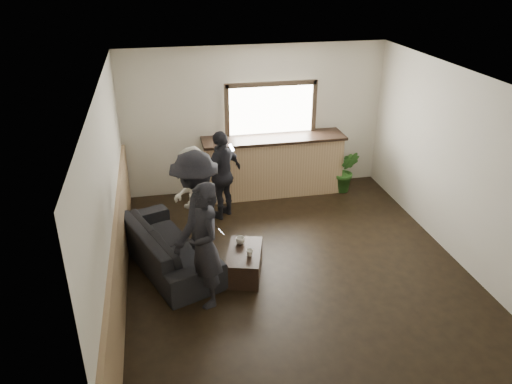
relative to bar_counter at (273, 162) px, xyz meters
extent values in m
cube|color=black|center=(-0.30, -2.70, -0.64)|extent=(5.00, 6.00, 0.01)
cube|color=silver|center=(-0.30, -2.70, 2.16)|extent=(5.00, 6.00, 0.01)
cube|color=beige|center=(-0.30, 0.30, 0.76)|extent=(5.00, 0.01, 2.80)
cube|color=beige|center=(-0.30, -5.70, 0.76)|extent=(5.00, 0.01, 2.80)
cube|color=beige|center=(-2.80, -2.70, 0.76)|extent=(0.01, 6.00, 2.80)
cube|color=beige|center=(2.20, -2.70, 0.76)|extent=(0.01, 6.00, 2.80)
cube|color=#9D7D58|center=(-2.77, -2.70, -0.09)|extent=(0.06, 5.90, 1.10)
cube|color=tan|center=(0.00, -0.02, -0.09)|extent=(2.60, 0.60, 1.10)
cube|color=black|center=(0.00, -0.02, 0.48)|extent=(2.70, 0.68, 0.05)
cube|color=white|center=(0.00, 0.26, 0.96)|extent=(1.60, 0.06, 0.90)
cube|color=#3F3326|center=(0.00, 0.23, 1.45)|extent=(1.72, 0.08, 0.08)
cube|color=#3F3326|center=(-0.84, 0.23, 0.96)|extent=(0.08, 0.08, 1.06)
cube|color=#3F3326|center=(0.84, 0.23, 0.96)|extent=(0.08, 0.08, 1.06)
imported|color=black|center=(-2.14, -2.12, -0.32)|extent=(1.59, 2.35, 0.64)
cube|color=black|center=(-1.05, -2.62, -0.45)|extent=(0.69, 0.95, 0.38)
imported|color=silver|center=(-1.07, -2.40, -0.21)|extent=(0.18, 0.18, 0.11)
imported|color=silver|center=(-1.00, -2.75, -0.21)|extent=(0.13, 0.13, 0.09)
imported|color=#2D6623|center=(1.40, -0.25, -0.21)|extent=(0.57, 0.52, 0.86)
imported|color=black|center=(-1.66, -3.14, 0.22)|extent=(0.56, 0.71, 1.73)
cube|color=black|center=(-1.45, -3.08, 0.39)|extent=(0.11, 0.09, 0.12)
cube|color=silver|center=(-1.45, -3.09, 0.40)|extent=(0.09, 0.08, 0.11)
imported|color=silver|center=(-1.69, -1.67, 0.19)|extent=(0.81, 0.94, 1.66)
cube|color=black|center=(-1.48, -1.72, 0.36)|extent=(0.11, 0.09, 0.12)
cube|color=silver|center=(-1.48, -1.73, 0.36)|extent=(0.09, 0.08, 0.11)
imported|color=black|center=(-1.69, -2.40, 0.30)|extent=(1.20, 1.40, 1.87)
cube|color=black|center=(-1.50, -2.51, 0.39)|extent=(0.12, 0.11, 0.12)
cube|color=silver|center=(-1.50, -2.51, 0.39)|extent=(0.10, 0.09, 0.11)
imported|color=black|center=(-1.09, -0.77, 0.15)|extent=(0.95, 0.91, 1.59)
cube|color=black|center=(-0.95, -0.94, 0.71)|extent=(0.11, 0.12, 0.12)
cube|color=silver|center=(-0.95, -0.94, 0.71)|extent=(0.10, 0.10, 0.11)
camera|label=1|loc=(-2.12, -8.64, 3.62)|focal=35.00mm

